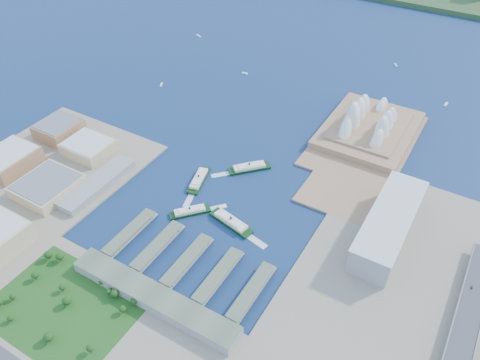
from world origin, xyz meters
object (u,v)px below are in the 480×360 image
Objects in this scene: ferry_c at (190,210)px; ferry_d at (231,220)px; toaster_building at (389,225)px; ferry_b at (249,166)px; car_c at (472,287)px; opera_house at (372,116)px; ferry_a at (199,178)px.

ferry_c is 55.60m from ferry_d.
ferry_d is at bearing -156.14° from toaster_building.
car_c reaches higher than ferry_b.
toaster_building is at bearing -117.02° from ferry_c.
ferry_b is (-205.22, 28.79, -14.88)m from toaster_building.
opera_house is at bearing 99.59° from ferry_b.
ferry_b is at bearing -123.94° from opera_house.
toaster_building is at bearing -53.70° from ferry_d.
car_c reaches higher than ferry_a.
opera_house is 2.92× the size of ferry_d.
ferry_d is (-81.38, -275.80, -26.18)m from opera_house.
car_c is at bearing -20.83° from toaster_building.
ferry_b is at bearing 172.01° from toaster_building.
toaster_building is 242.35m from ferry_c.
car_c is (352.83, -9.46, 10.09)m from ferry_a.
ferry_a reaches higher than ferry_c.
opera_house reaches higher than ferry_d.
ferry_a is 0.97× the size of ferry_b.
ferry_b is 1.14× the size of ferry_c.
toaster_building is at bearing -8.69° from ferry_a.
opera_house is at bearing 39.49° from ferry_a.
car_c is (306.22, -67.22, 9.90)m from ferry_b.
toaster_building is at bearing -65.77° from opera_house.
opera_house is 281.64m from ferry_a.
ferry_a is 1.11× the size of ferry_c.
ferry_d is 13.18× the size of car_c.
ferry_a is at bearing -173.44° from toaster_building.
ferry_b is 0.97× the size of ferry_d.
ferry_b reaches higher than ferry_c.
car_c reaches higher than ferry_c.
ferry_b is 109.93m from ferry_d.
car_c is at bearing -16.79° from ferry_a.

